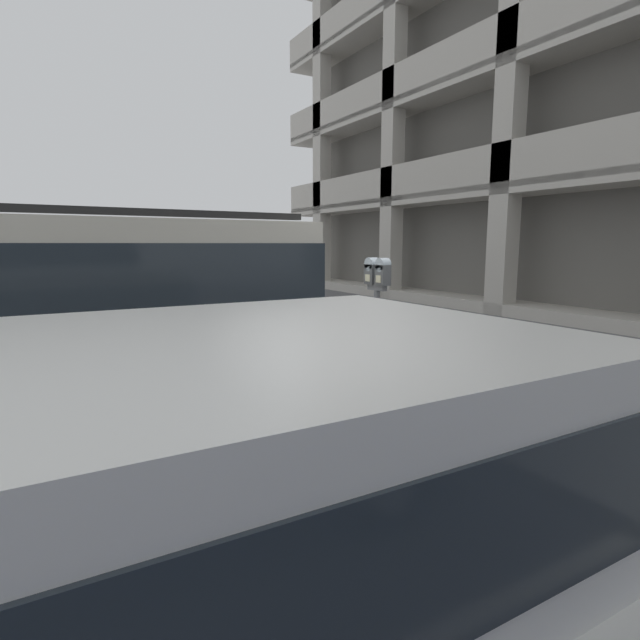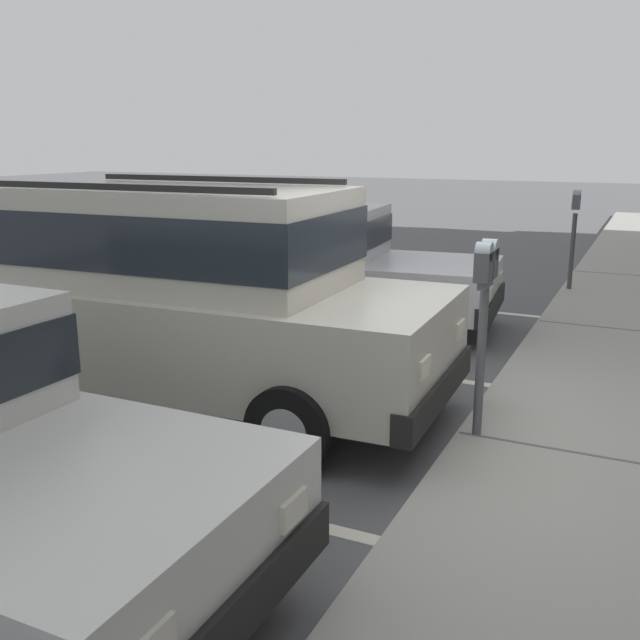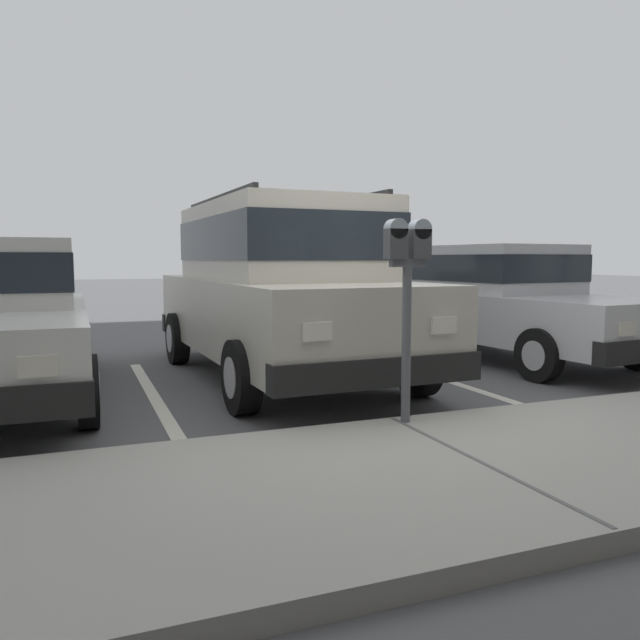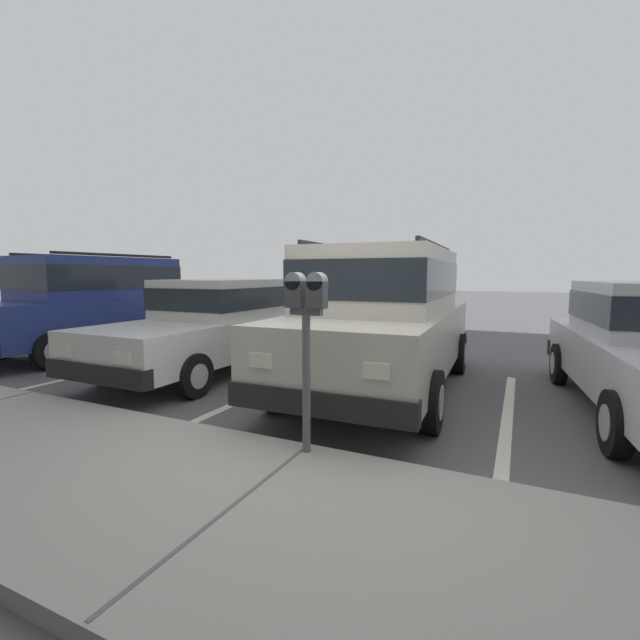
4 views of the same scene
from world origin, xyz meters
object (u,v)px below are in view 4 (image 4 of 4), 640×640
silver_suv (384,313)px  parking_meter_near (306,320)px  dark_hatchback (216,322)px  blue_coupe (98,300)px

silver_suv → parking_meter_near: (-0.13, 2.66, 0.17)m
dark_hatchback → blue_coupe: size_ratio=0.91×
silver_suv → parking_meter_near: size_ratio=3.17×
parking_meter_near → dark_hatchback: bearing=-40.5°
silver_suv → dark_hatchback: size_ratio=1.08×
blue_coupe → parking_meter_near: (-6.41, 2.97, 0.17)m
blue_coupe → silver_suv: bearing=-178.5°
blue_coupe → parking_meter_near: 7.06m
blue_coupe → parking_meter_near: bearing=159.5°
silver_suv → parking_meter_near: 2.67m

